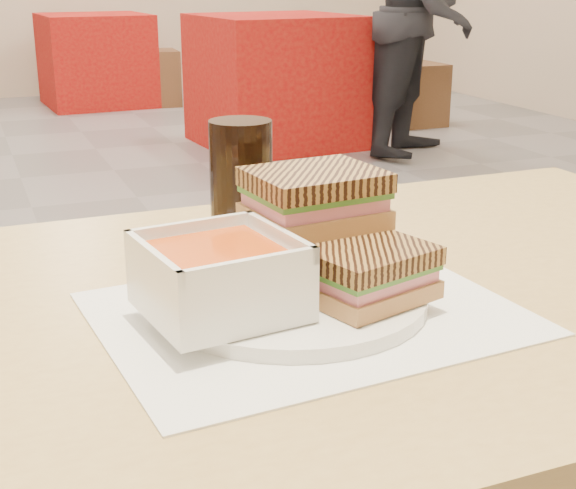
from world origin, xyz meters
name	(u,v)px	position (x,y,z in m)	size (l,w,h in m)	color
main_table	(309,390)	(0.05, -1.95, 0.64)	(1.21, 0.72, 0.75)	tan
tray_liner	(308,314)	(0.03, -2.01, 0.75)	(0.41, 0.33, 0.00)	white
plate	(292,298)	(0.02, -1.98, 0.76)	(0.26, 0.26, 0.01)	white
soup_bowl	(219,279)	(-0.06, -2.01, 0.80)	(0.15, 0.15, 0.07)	white
panini_lower	(367,272)	(0.08, -2.03, 0.79)	(0.13, 0.12, 0.05)	#AE7F4D
panini_upper	(315,198)	(0.06, -1.94, 0.85)	(0.14, 0.12, 0.06)	#AE7F4D
cola_glass	(241,187)	(0.03, -1.81, 0.83)	(0.07, 0.07, 0.15)	black
bg_table_1	(275,81)	(1.61, 2.23, 0.40)	(0.98, 0.98, 0.80)	#A72416
bg_table_2	(96,60)	(0.82, 4.30, 0.37)	(0.88, 0.88, 0.73)	#A72416
bg_chair_1l	(273,109)	(1.62, 2.31, 0.21)	(0.42, 0.42, 0.42)	brown
bg_chair_1r	(413,94)	(2.77, 2.52, 0.22)	(0.39, 0.39, 0.44)	brown
bg_chair_2r	(153,78)	(1.25, 4.11, 0.22)	(0.42, 0.42, 0.45)	brown
patron_b	(426,12)	(2.33, 1.66, 0.83)	(1.02, 1.00, 1.66)	black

